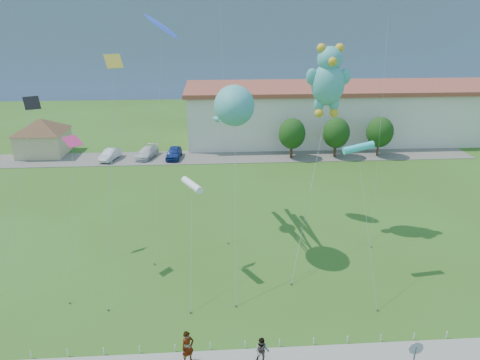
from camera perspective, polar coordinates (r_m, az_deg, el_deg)
name	(u,v)px	position (r m, az deg, el deg)	size (l,w,h in m)	color
ground	(227,333)	(27.44, -1.76, -19.73)	(160.00, 160.00, 0.00)	#345718
parking_strip	(217,157)	(58.63, -3.04, 3.10)	(70.00, 6.00, 0.06)	#59544C
hill_ridge	(212,36)	(140.96, -3.75, 18.60)	(160.00, 50.00, 25.00)	gray
pavilion	(42,133)	(65.05, -24.90, 5.71)	(9.20, 9.20, 5.00)	tan
warehouse	(382,111)	(71.42, 18.36, 8.69)	(61.00, 15.00, 8.20)	beige
stop_sign	(415,352)	(25.17, 22.33, -20.42)	(0.80, 0.07, 2.50)	slate
rope_fence	(228,345)	(26.30, -1.65, -21.15)	(26.05, 0.05, 0.50)	white
tree_near	(292,134)	(57.70, 6.94, 6.16)	(3.60, 3.60, 5.47)	#3F2B19
tree_mid	(336,133)	(59.10, 12.71, 6.15)	(3.60, 3.60, 5.47)	#3F2B19
tree_far	(380,132)	(61.06, 18.15, 6.08)	(3.60, 3.60, 5.47)	#3F2B19
pedestrian_left	(188,347)	(25.09, -6.98, -21.25)	(0.72, 0.47, 1.98)	gray
pedestrian_right	(262,351)	(24.98, 2.96, -21.83)	(0.80, 0.62, 1.64)	gray
parked_car_silver	(110,154)	(59.71, -16.92, 3.27)	(1.48, 4.26, 1.40)	silver
parked_car_white	(147,152)	(59.45, -12.30, 3.62)	(1.93, 4.74, 1.38)	silver
parked_car_blue	(174,153)	(58.40, -8.82, 3.61)	(1.78, 4.42, 1.51)	navy
octopus_kite	(233,112)	(32.83, -0.89, 9.00)	(2.94, 14.75, 13.38)	teal
teddy_bear_kite	(328,79)	(36.40, 11.69, 13.06)	(6.05, 10.51, 15.96)	teal
small_kite_white	(192,186)	(29.95, -6.44, -0.76)	(0.50, 6.19, 7.38)	white
small_kite_pink	(72,158)	(31.68, -21.46, 2.76)	(1.29, 5.62, 10.27)	#CC2D67
small_kite_yellow	(113,93)	(30.69, -16.59, 11.04)	(1.29, 7.74, 15.51)	gold
small_kite_cyan	(359,149)	(30.59, 15.53, 4.02)	(0.71, 6.58, 9.91)	#30D1DA
small_kite_blue	(161,32)	(36.80, -10.45, 18.88)	(1.80, 8.64, 17.91)	blue
small_kite_black	(28,125)	(35.61, -26.43, 6.64)	(2.23, 8.04, 12.30)	black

